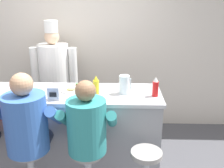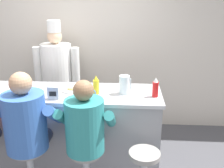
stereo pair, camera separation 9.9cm
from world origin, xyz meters
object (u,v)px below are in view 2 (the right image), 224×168
object	(u,v)px
ketchup_bottle_red	(155,88)
coffee_mug_blue	(89,93)
napkin_dispenser_chrome	(54,93)
cereal_bowl	(27,93)
cook_in_whites_near	(57,74)
mustard_bottle_yellow	(96,85)
breakfast_plate	(71,90)
hot_sauce_bottle_orange	(77,90)
water_pitcher_clear	(124,85)
diner_seated_blue	(27,124)
diner_seated_teal	(85,129)

from	to	relation	value
ketchup_bottle_red	coffee_mug_blue	world-z (taller)	ketchup_bottle_red
ketchup_bottle_red	napkin_dispenser_chrome	xyz separation A→B (m)	(-1.11, -0.14, -0.03)
cereal_bowl	napkin_dispenser_chrome	size ratio (longest dim) A/B	1.05
cereal_bowl	cook_in_whites_near	size ratio (longest dim) A/B	0.09
mustard_bottle_yellow	breakfast_plate	xyz separation A→B (m)	(-0.31, 0.07, -0.09)
ketchup_bottle_red	hot_sauce_bottle_orange	bearing A→B (deg)	-177.00
cereal_bowl	water_pitcher_clear	bearing A→B (deg)	7.50
breakfast_plate	ketchup_bottle_red	bearing A→B (deg)	-6.95
mustard_bottle_yellow	diner_seated_blue	bearing A→B (deg)	-140.06
napkin_dispenser_chrome	diner_seated_blue	distance (m)	0.44
hot_sauce_bottle_orange	diner_seated_teal	xyz separation A→B (m)	(0.16, -0.44, -0.24)
water_pitcher_clear	coffee_mug_blue	bearing A→B (deg)	-160.73
cereal_bowl	napkin_dispenser_chrome	world-z (taller)	napkin_dispenser_chrome
cereal_bowl	diner_seated_teal	xyz separation A→B (m)	(0.72, -0.42, -0.19)
hot_sauce_bottle_orange	coffee_mug_blue	size ratio (longest dim) A/B	1.24
coffee_mug_blue	napkin_dispenser_chrome	xyz separation A→B (m)	(-0.37, -0.08, 0.02)
water_pitcher_clear	napkin_dispenser_chrome	xyz separation A→B (m)	(-0.77, -0.22, -0.03)
hot_sauce_bottle_orange	breakfast_plate	size ratio (longest dim) A/B	0.70
ketchup_bottle_red	breakfast_plate	distance (m)	0.99
coffee_mug_blue	napkin_dispenser_chrome	size ratio (longest dim) A/B	0.87
mustard_bottle_yellow	napkin_dispenser_chrome	size ratio (longest dim) A/B	1.51
diner_seated_teal	cook_in_whites_near	bearing A→B (deg)	114.36
mustard_bottle_yellow	hot_sauce_bottle_orange	distance (m)	0.22
ketchup_bottle_red	cereal_bowl	bearing A→B (deg)	-177.30
breakfast_plate	cook_in_whites_near	world-z (taller)	cook_in_whites_near
breakfast_plate	diner_seated_teal	size ratio (longest dim) A/B	0.16
diner_seated_teal	coffee_mug_blue	bearing A→B (deg)	93.42
ketchup_bottle_red	breakfast_plate	bearing A→B (deg)	173.05
napkin_dispenser_chrome	cook_in_whites_near	size ratio (longest dim) A/B	0.08
hot_sauce_bottle_orange	coffee_mug_blue	distance (m)	0.14
ketchup_bottle_red	mustard_bottle_yellow	bearing A→B (deg)	176.12
mustard_bottle_yellow	water_pitcher_clear	world-z (taller)	mustard_bottle_yellow
hot_sauce_bottle_orange	cereal_bowl	xyz separation A→B (m)	(-0.57, -0.02, -0.05)
breakfast_plate	napkin_dispenser_chrome	world-z (taller)	napkin_dispenser_chrome
diner_seated_teal	cook_in_whites_near	distance (m)	1.64
mustard_bottle_yellow	diner_seated_blue	world-z (taller)	diner_seated_blue
diner_seated_blue	diner_seated_teal	distance (m)	0.59
ketchup_bottle_red	cereal_bowl	size ratio (longest dim) A/B	1.48
hot_sauce_bottle_orange	water_pitcher_clear	xyz separation A→B (m)	(0.53, 0.12, 0.03)
coffee_mug_blue	diner_seated_blue	distance (m)	0.73
coffee_mug_blue	cook_in_whites_near	world-z (taller)	cook_in_whites_near
ketchup_bottle_red	water_pitcher_clear	world-z (taller)	ketchup_bottle_red
mustard_bottle_yellow	hot_sauce_bottle_orange	size ratio (longest dim) A/B	1.41
mustard_bottle_yellow	cereal_bowl	distance (m)	0.78
coffee_mug_blue	napkin_dispenser_chrome	world-z (taller)	napkin_dispenser_chrome
water_pitcher_clear	cook_in_whites_near	distance (m)	1.40
cook_in_whites_near	mustard_bottle_yellow	bearing A→B (deg)	-53.00
diner_seated_teal	diner_seated_blue	bearing A→B (deg)	179.66
mustard_bottle_yellow	diner_seated_teal	world-z (taller)	diner_seated_teal
breakfast_plate	coffee_mug_blue	world-z (taller)	coffee_mug_blue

